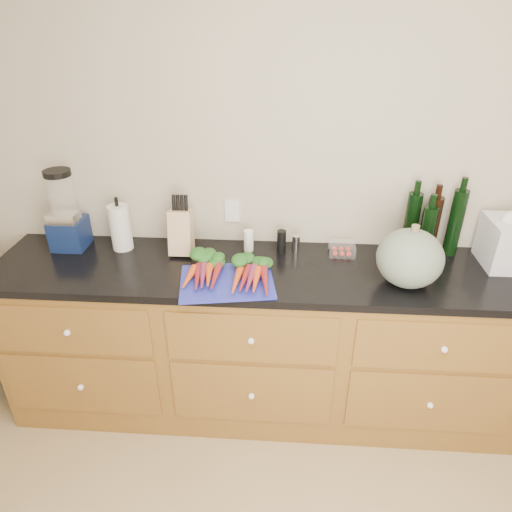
# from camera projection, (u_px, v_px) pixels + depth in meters

# --- Properties ---
(wall_back) EXTENTS (4.10, 0.05, 2.60)m
(wall_back) POSITION_uv_depth(u_px,v_px,m) (344.00, 181.00, 2.42)
(wall_back) COLOR #B8AE98
(wall_back) RESTS_ON ground
(cabinets) EXTENTS (3.60, 0.64, 0.90)m
(cabinets) POSITION_uv_depth(u_px,v_px,m) (336.00, 346.00, 2.55)
(cabinets) COLOR brown
(cabinets) RESTS_ON ground
(countertop) EXTENTS (3.64, 0.62, 0.04)m
(countertop) POSITION_uv_depth(u_px,v_px,m) (344.00, 273.00, 2.32)
(countertop) COLOR black
(countertop) RESTS_ON cabinets
(cutting_board) EXTENTS (0.49, 0.40, 0.01)m
(cutting_board) POSITION_uv_depth(u_px,v_px,m) (227.00, 282.00, 2.21)
(cutting_board) COLOR #242BAB
(cutting_board) RESTS_ON countertop
(carrots) EXTENTS (0.44, 0.32, 0.06)m
(carrots) POSITION_uv_depth(u_px,v_px,m) (228.00, 271.00, 2.23)
(carrots) COLOR #DE4C1A
(carrots) RESTS_ON cutting_board
(squash) EXTENTS (0.31, 0.31, 0.28)m
(squash) POSITION_uv_depth(u_px,v_px,m) (410.00, 258.00, 2.14)
(squash) COLOR #576857
(squash) RESTS_ON countertop
(blender_appliance) EXTENTS (0.17, 0.17, 0.44)m
(blender_appliance) POSITION_uv_depth(u_px,v_px,m) (66.00, 215.00, 2.45)
(blender_appliance) COLOR #0F1D48
(blender_appliance) RESTS_ON countertop
(paper_towel) EXTENTS (0.11, 0.11, 0.25)m
(paper_towel) POSITION_uv_depth(u_px,v_px,m) (120.00, 227.00, 2.46)
(paper_towel) COLOR silver
(paper_towel) RESTS_ON countertop
(knife_block) EXTENTS (0.12, 0.12, 0.24)m
(knife_block) POSITION_uv_depth(u_px,v_px,m) (181.00, 232.00, 2.43)
(knife_block) COLOR tan
(knife_block) RESTS_ON countertop
(grinder_salt) EXTENTS (0.05, 0.05, 0.12)m
(grinder_salt) POSITION_uv_depth(u_px,v_px,m) (249.00, 241.00, 2.47)
(grinder_salt) COLOR white
(grinder_salt) RESTS_ON countertop
(grinder_pepper) EXTENTS (0.05, 0.05, 0.12)m
(grinder_pepper) POSITION_uv_depth(u_px,v_px,m) (281.00, 241.00, 2.46)
(grinder_pepper) COLOR black
(grinder_pepper) RESTS_ON countertop
(canister_chrome) EXTENTS (0.04, 0.04, 0.10)m
(canister_chrome) POSITION_uv_depth(u_px,v_px,m) (296.00, 244.00, 2.46)
(canister_chrome) COLOR silver
(canister_chrome) RESTS_ON countertop
(tomato_box) EXTENTS (0.14, 0.11, 0.06)m
(tomato_box) POSITION_uv_depth(u_px,v_px,m) (342.00, 249.00, 2.45)
(tomato_box) COLOR white
(tomato_box) RESTS_ON countertop
(bottles) EXTENTS (0.30, 0.15, 0.36)m
(bottles) POSITION_uv_depth(u_px,v_px,m) (432.00, 226.00, 2.39)
(bottles) COLOR black
(bottles) RESTS_ON countertop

